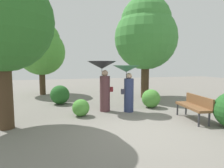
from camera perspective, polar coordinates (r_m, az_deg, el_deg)
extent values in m
plane|color=slate|center=(5.71, 8.50, -13.37)|extent=(40.00, 40.00, 0.00)
cylinder|color=#563338|center=(7.59, -2.15, -2.94)|extent=(0.41, 0.41, 1.42)
sphere|color=tan|center=(7.51, -2.17, 3.28)|extent=(0.25, 0.25, 0.25)
cylinder|color=#333338|center=(7.49, -3.06, 1.61)|extent=(0.02, 0.02, 0.78)
cone|color=black|center=(7.47, -3.08, 5.74)|extent=(1.15, 1.15, 0.30)
cube|color=maroon|center=(7.64, -0.26, -1.60)|extent=(0.14, 0.10, 0.20)
cylinder|color=navy|center=(7.54, 5.09, -3.39)|extent=(0.38, 0.38, 1.32)
sphere|color=tan|center=(7.45, 5.14, 2.44)|extent=(0.24, 0.24, 0.24)
cylinder|color=#333338|center=(7.42, 4.32, 0.86)|extent=(0.02, 0.02, 0.72)
cone|color=#33724C|center=(7.40, 4.35, 4.63)|extent=(1.06, 1.06, 0.26)
cube|color=#333342|center=(7.42, 3.33, -2.30)|extent=(0.14, 0.10, 0.20)
cylinder|color=#38383D|center=(7.50, 19.14, -7.19)|extent=(0.06, 0.06, 0.44)
cylinder|color=#38383D|center=(7.66, 21.42, -7.00)|extent=(0.06, 0.06, 0.44)
cylinder|color=#38383D|center=(6.37, 24.73, -9.71)|extent=(0.06, 0.06, 0.44)
cylinder|color=#38383D|center=(6.56, 27.26, -9.39)|extent=(0.06, 0.06, 0.44)
cube|color=brown|center=(6.96, 23.00, -6.32)|extent=(0.65, 1.55, 0.08)
cube|color=brown|center=(7.05, 24.74, -4.63)|extent=(0.28, 1.49, 0.35)
cylinder|color=#42301E|center=(6.22, -30.06, 6.94)|extent=(0.42, 0.42, 4.15)
sphere|color=#2D6B28|center=(6.34, -30.56, 16.34)|extent=(2.90, 2.90, 2.90)
cylinder|color=#42301E|center=(10.79, 10.02, 7.59)|extent=(0.44, 0.44, 4.42)
sphere|color=#428C3D|center=(10.88, 10.13, 13.42)|extent=(3.44, 3.44, 3.44)
sphere|color=#428C3D|center=(11.04, 10.22, 17.97)|extent=(2.76, 2.76, 2.76)
cylinder|color=#42301E|center=(12.49, -20.41, 5.07)|extent=(0.35, 0.35, 3.54)
sphere|color=#4C9338|center=(12.52, -20.56, 9.13)|extent=(2.87, 2.87, 2.87)
sphere|color=#4C9338|center=(12.58, -20.68, 12.35)|extent=(2.30, 2.30, 2.30)
sphere|color=#4C9338|center=(8.44, 11.67, -4.28)|extent=(0.80, 0.80, 0.80)
sphere|color=#4C9338|center=(7.01, -9.37, -7.06)|extent=(0.63, 0.63, 0.63)
sphere|color=#235B23|center=(9.30, -15.43, -3.14)|extent=(0.90, 0.90, 0.90)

